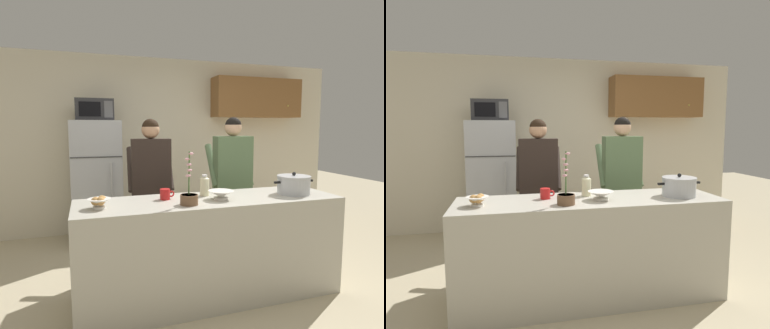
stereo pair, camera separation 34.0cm
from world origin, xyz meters
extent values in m
plane|color=#C6B793|center=(0.00, 0.00, 0.00)|extent=(14.00, 14.00, 0.00)
cube|color=beige|center=(0.00, 2.30, 1.30)|extent=(6.00, 0.12, 2.60)
cube|color=brown|center=(1.60, 2.07, 2.03)|extent=(1.47, 0.34, 0.62)
sphere|color=gold|center=(2.08, 1.90, 1.91)|extent=(0.03, 0.03, 0.03)
cube|color=#BCB7A8|center=(0.00, 0.00, 0.46)|extent=(2.38, 0.68, 0.92)
cube|color=#B7BABF|center=(-0.94, 1.85, 0.83)|extent=(0.64, 0.64, 1.65)
cube|color=#333333|center=(-0.94, 1.53, 1.19)|extent=(0.63, 0.01, 0.01)
cylinder|color=#B2B2B7|center=(-0.76, 1.50, 0.74)|extent=(0.02, 0.02, 0.74)
cube|color=#2D2D30|center=(-0.94, 1.83, 1.79)|extent=(0.48, 0.36, 0.28)
cube|color=black|center=(-1.00, 1.65, 1.79)|extent=(0.26, 0.01, 0.18)
cube|color=#59595B|center=(-0.77, 1.65, 1.79)|extent=(0.11, 0.01, 0.21)
cylinder|color=black|center=(-0.32, 0.77, 0.40)|extent=(0.11, 0.11, 0.80)
cylinder|color=black|center=(-0.47, 0.78, 0.40)|extent=(0.11, 0.11, 0.80)
cube|color=#2D231E|center=(-0.39, 0.78, 1.12)|extent=(0.43, 0.23, 0.64)
sphere|color=tan|center=(-0.39, 0.78, 1.53)|extent=(0.19, 0.19, 0.19)
sphere|color=black|center=(-0.39, 0.78, 1.56)|extent=(0.18, 0.18, 0.18)
cylinder|color=#2D231E|center=(-0.18, 0.88, 1.10)|extent=(0.11, 0.38, 0.49)
cylinder|color=#2D231E|center=(-0.59, 0.91, 1.10)|extent=(0.11, 0.38, 0.49)
cylinder|color=black|center=(0.62, 0.71, 0.41)|extent=(0.11, 0.11, 0.81)
cylinder|color=black|center=(0.47, 0.71, 0.41)|extent=(0.11, 0.11, 0.81)
cube|color=#59724C|center=(0.55, 0.71, 1.14)|extent=(0.44, 0.22, 0.64)
sphere|color=#D8A884|center=(0.55, 0.71, 1.56)|extent=(0.20, 0.20, 0.20)
sphere|color=black|center=(0.55, 0.71, 1.58)|extent=(0.19, 0.19, 0.19)
cylinder|color=#59724C|center=(0.77, 0.82, 1.12)|extent=(0.10, 0.38, 0.49)
cylinder|color=#59724C|center=(0.34, 0.84, 1.12)|extent=(0.10, 0.38, 0.49)
cylinder|color=silver|center=(0.84, -0.05, 1.00)|extent=(0.31, 0.31, 0.16)
cylinder|color=silver|center=(0.84, -0.05, 1.09)|extent=(0.32, 0.32, 0.02)
sphere|color=black|center=(0.84, -0.05, 1.12)|extent=(0.04, 0.04, 0.04)
cube|color=black|center=(0.65, -0.05, 1.04)|extent=(0.06, 0.02, 0.02)
cube|color=black|center=(1.02, -0.05, 1.04)|extent=(0.06, 0.02, 0.02)
cylinder|color=red|center=(-0.40, 0.09, 0.97)|extent=(0.09, 0.09, 0.10)
torus|color=red|center=(-0.34, 0.09, 0.97)|extent=(0.06, 0.01, 0.06)
cylinder|color=white|center=(-0.97, -0.06, 0.93)|extent=(0.10, 0.10, 0.02)
cone|color=white|center=(-0.97, -0.06, 0.97)|extent=(0.18, 0.18, 0.06)
sphere|color=tan|center=(-1.00, -0.08, 0.98)|extent=(0.07, 0.07, 0.07)
sphere|color=tan|center=(-0.95, -0.04, 0.98)|extent=(0.07, 0.07, 0.07)
sphere|color=tan|center=(-0.96, -0.10, 0.98)|extent=(0.07, 0.07, 0.07)
cylinder|color=white|center=(0.07, -0.06, 0.93)|extent=(0.13, 0.13, 0.02)
cone|color=white|center=(0.07, -0.06, 0.97)|extent=(0.23, 0.23, 0.06)
cylinder|color=beige|center=(-0.01, 0.14, 1.00)|extent=(0.09, 0.09, 0.16)
cone|color=beige|center=(-0.01, 0.14, 1.10)|extent=(0.09, 0.09, 0.03)
cylinder|color=white|center=(-0.01, 0.14, 1.11)|extent=(0.05, 0.05, 0.02)
cylinder|color=brown|center=(-0.26, -0.16, 0.96)|extent=(0.15, 0.15, 0.09)
cylinder|color=#38281E|center=(-0.26, -0.16, 1.00)|extent=(0.14, 0.14, 0.01)
cylinder|color=#4C7238|center=(-0.26, -0.16, 1.18)|extent=(0.01, 0.03, 0.36)
ellipsoid|color=pink|center=(-0.27, -0.18, 1.17)|extent=(0.04, 0.03, 0.02)
ellipsoid|color=pink|center=(-0.26, -0.18, 1.21)|extent=(0.04, 0.03, 0.02)
ellipsoid|color=pink|center=(-0.26, -0.17, 1.26)|extent=(0.04, 0.03, 0.02)
ellipsoid|color=pink|center=(-0.27, -0.16, 1.30)|extent=(0.04, 0.03, 0.02)
ellipsoid|color=pink|center=(-0.24, -0.17, 1.35)|extent=(0.04, 0.03, 0.02)
camera|label=1|loc=(-1.05, -2.67, 1.56)|focal=30.26mm
camera|label=2|loc=(-0.72, -2.76, 1.56)|focal=30.26mm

